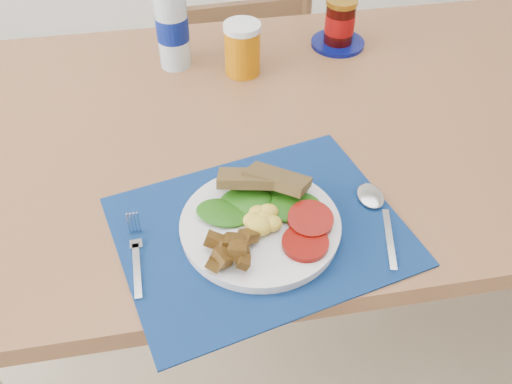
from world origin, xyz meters
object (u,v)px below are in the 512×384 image
at_px(chair_far, 235,39).
at_px(water_bottle, 172,21).
at_px(juice_glass, 242,50).
at_px(jam_on_saucer, 340,25).
at_px(breakfast_plate, 258,224).

bearing_deg(chair_far, water_bottle, 60.74).
xyz_separation_m(juice_glass, jam_on_saucer, (0.25, 0.08, -0.00)).
relative_size(chair_far, juice_glass, 10.26).
distance_m(breakfast_plate, jam_on_saucer, 0.65).
distance_m(chair_far, breakfast_plate, 0.98).
bearing_deg(water_bottle, jam_on_saucer, 2.97).
xyz_separation_m(chair_far, breakfast_plate, (-0.10, -0.95, 0.19)).
bearing_deg(juice_glass, water_bottle, 158.36).
relative_size(water_bottle, juice_glass, 2.23).
relative_size(chair_far, jam_on_saucer, 8.82).
distance_m(breakfast_plate, water_bottle, 0.57).
distance_m(water_bottle, jam_on_saucer, 0.40).
height_order(chair_far, jam_on_saucer, chair_far).
bearing_deg(chair_far, juice_glass, 80.98).
xyz_separation_m(breakfast_plate, water_bottle, (-0.09, 0.56, 0.09)).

